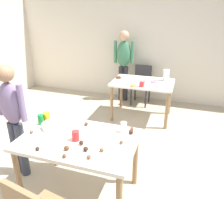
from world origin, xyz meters
TOP-DOWN VIEW (x-y plane):
  - ground_plane at (0.00, 0.00)m, footprint 6.40×6.40m
  - wall_back at (0.00, 3.20)m, footprint 6.40×0.10m
  - dining_table_near at (-0.12, -0.11)m, footprint 1.24×0.82m
  - dining_table_far at (0.16, 2.09)m, footprint 1.15×0.78m
  - chair_far_table at (0.01, 2.84)m, footprint 0.42×0.42m
  - person_girl_near at (-1.02, -0.04)m, footprint 0.46×0.24m
  - person_adult_far at (-0.44, 2.87)m, footprint 0.46×0.25m
  - mixing_bowl at (-0.51, -0.02)m, footprint 0.20×0.20m
  - soda_can at (-0.68, 0.04)m, footprint 0.07×0.07m
  - fork_near at (0.32, -0.36)m, footprint 0.17×0.02m
  - cup_near_0 at (-0.65, 0.11)m, footprint 0.08×0.08m
  - cup_near_1 at (-0.13, -0.16)m, footprint 0.08×0.08m
  - cup_near_2 at (0.30, 0.16)m, footprint 0.07×0.07m
  - cake_ball_0 at (0.34, -0.07)m, footprint 0.04×0.04m
  - cake_ball_1 at (-0.40, -0.44)m, footprint 0.04×0.04m
  - cake_ball_2 at (0.05, -0.30)m, footprint 0.05×0.05m
  - cake_ball_3 at (-0.13, -0.34)m, footprint 0.05×0.05m
  - cake_ball_4 at (-0.04, -0.21)m, footprint 0.05×0.05m
  - cake_ball_5 at (0.20, -0.26)m, footprint 0.04×0.04m
  - cake_ball_6 at (0.38, 0.23)m, footprint 0.04×0.04m
  - cake_ball_7 at (-0.15, 0.17)m, footprint 0.05×0.05m
  - cake_ball_8 at (-0.65, -0.18)m, footprint 0.04×0.04m
  - cake_ball_9 at (-0.09, -0.46)m, footprint 0.04×0.04m
  - cake_ball_10 at (0.13, -0.40)m, footprint 0.04×0.04m
  - cake_ball_11 at (0.39, 0.14)m, footprint 0.05×0.05m
  - pitcher_far at (0.57, 2.30)m, footprint 0.12×0.12m
  - cup_far_0 at (0.23, 1.91)m, footprint 0.08×0.08m
  - cup_far_1 at (0.19, 1.77)m, footprint 0.08×0.08m
  - donut_far_0 at (0.38, 2.10)m, footprint 0.14×0.14m
  - donut_far_1 at (-0.05, 1.85)m, footprint 0.14×0.14m
  - donut_far_2 at (0.49, 1.89)m, footprint 0.13×0.13m
  - donut_far_3 at (-0.34, 2.16)m, footprint 0.12×0.12m
  - donut_far_4 at (0.05, 1.76)m, footprint 0.11×0.11m

SIDE VIEW (x-z plane):
  - ground_plane at x=0.00m, z-range 0.00..0.00m
  - chair_far_table at x=0.01m, z-range 0.06..0.93m
  - dining_table_far at x=0.16m, z-range 0.27..1.02m
  - dining_table_near at x=-0.12m, z-range 0.28..1.03m
  - fork_near at x=0.32m, z-range 0.75..0.76m
  - donut_far_4 at x=0.05m, z-range 0.75..0.78m
  - donut_far_3 at x=-0.34m, z-range 0.75..0.78m
  - donut_far_2 at x=0.49m, z-range 0.75..0.79m
  - cake_ball_9 at x=-0.09m, z-range 0.75..0.79m
  - cake_ball_8 at x=-0.65m, z-range 0.75..0.79m
  - cake_ball_0 at x=0.34m, z-range 0.75..0.79m
  - cake_ball_5 at x=0.20m, z-range 0.75..0.79m
  - cake_ball_10 at x=0.13m, z-range 0.75..0.79m
  - cake_ball_6 at x=0.38m, z-range 0.75..0.79m
  - donut_far_1 at x=-0.05m, z-range 0.75..0.79m
  - donut_far_0 at x=0.38m, z-range 0.75..0.79m
  - cake_ball_1 at x=-0.40m, z-range 0.75..0.79m
  - cake_ball_7 at x=-0.15m, z-range 0.75..0.80m
  - cake_ball_4 at x=-0.04m, z-range 0.75..0.80m
  - cake_ball_2 at x=0.05m, z-range 0.75..0.80m
  - cake_ball_11 at x=0.39m, z-range 0.75..0.80m
  - cake_ball_3 at x=-0.13m, z-range 0.75..0.80m
  - mixing_bowl at x=-0.51m, z-range 0.75..0.82m
  - cup_far_1 at x=0.19m, z-range 0.75..0.84m
  - cup_far_0 at x=0.23m, z-range 0.75..0.86m
  - cup_near_1 at x=-0.13m, z-range 0.75..0.86m
  - cup_near_0 at x=-0.65m, z-range 0.75..0.87m
  - cup_near_2 at x=0.30m, z-range 0.75..0.87m
  - soda_can at x=-0.68m, z-range 0.75..0.87m
  - pitcher_far at x=0.57m, z-range 0.75..0.96m
  - person_girl_near at x=-1.02m, z-range 0.14..1.60m
  - person_adult_far at x=-0.44m, z-range 0.17..1.78m
  - wall_back at x=0.00m, z-range 0.00..2.60m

